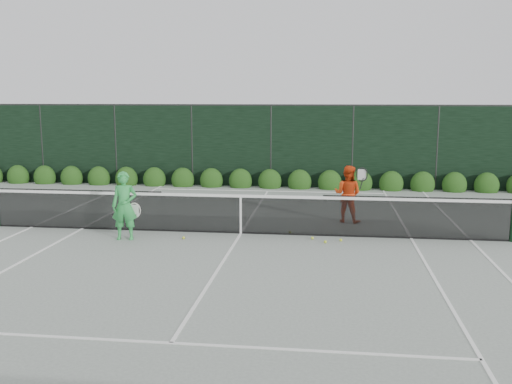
# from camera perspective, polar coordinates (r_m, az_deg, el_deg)

# --- Properties ---
(ground) EXTENTS (80.00, 80.00, 0.00)m
(ground) POSITION_cam_1_polar(r_m,az_deg,el_deg) (14.14, -1.53, -4.17)
(ground) COLOR gray
(ground) RESTS_ON ground
(tennis_net) EXTENTS (12.90, 0.10, 1.07)m
(tennis_net) POSITION_cam_1_polar(r_m,az_deg,el_deg) (14.03, -1.63, -2.06)
(tennis_net) COLOR black
(tennis_net) RESTS_ON ground
(player_woman) EXTENTS (0.67, 0.48, 1.62)m
(player_woman) POSITION_cam_1_polar(r_m,az_deg,el_deg) (13.78, -13.01, -1.35)
(player_woman) COLOR green
(player_woman) RESTS_ON ground
(player_man) EXTENTS (0.95, 0.80, 1.54)m
(player_man) POSITION_cam_1_polar(r_m,az_deg,el_deg) (15.47, 9.16, -0.18)
(player_man) COLOR red
(player_man) RESTS_ON ground
(court_lines) EXTENTS (11.03, 23.83, 0.01)m
(court_lines) POSITION_cam_1_polar(r_m,az_deg,el_deg) (14.14, -1.53, -4.15)
(court_lines) COLOR white
(court_lines) RESTS_ON ground
(windscreen_fence) EXTENTS (32.00, 21.07, 3.06)m
(windscreen_fence) POSITION_cam_1_polar(r_m,az_deg,el_deg) (11.22, -3.64, 0.09)
(windscreen_fence) COLOR black
(windscreen_fence) RESTS_ON ground
(hedge_row) EXTENTS (31.66, 0.65, 0.94)m
(hedge_row) POSITION_cam_1_polar(r_m,az_deg,el_deg) (21.07, 1.39, 1.05)
(hedge_row) COLOR #143A0F
(hedge_row) RESTS_ON ground
(tennis_balls) EXTENTS (3.78, 0.95, 0.07)m
(tennis_balls) POSITION_cam_1_polar(r_m,az_deg,el_deg) (13.60, 3.43, -4.60)
(tennis_balls) COLOR #C8D830
(tennis_balls) RESTS_ON ground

